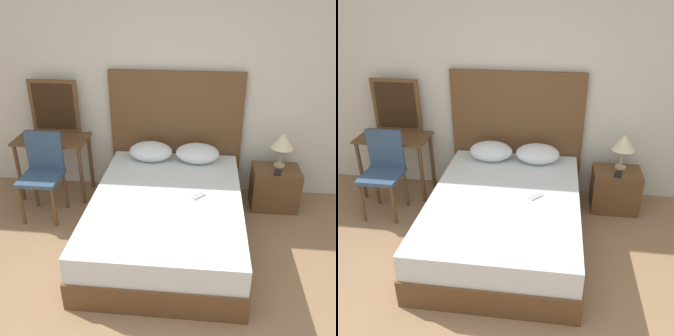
# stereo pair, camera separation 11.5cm
# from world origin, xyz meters

# --- Properties ---
(wall_back) EXTENTS (10.00, 0.06, 2.70)m
(wall_back) POSITION_xyz_m (0.00, 2.60, 1.35)
(wall_back) COLOR silver
(wall_back) RESTS_ON ground_plane
(bed) EXTENTS (1.44, 1.99, 0.50)m
(bed) POSITION_xyz_m (-0.12, 1.50, 0.25)
(bed) COLOR brown
(bed) RESTS_ON ground_plane
(headboard) EXTENTS (1.51, 0.05, 1.45)m
(headboard) POSITION_xyz_m (-0.12, 2.52, 0.73)
(headboard) COLOR brown
(headboard) RESTS_ON ground_plane
(pillow_left) EXTENTS (0.48, 0.34, 0.21)m
(pillow_left) POSITION_xyz_m (-0.38, 2.28, 0.60)
(pillow_left) COLOR silver
(pillow_left) RESTS_ON bed
(pillow_right) EXTENTS (0.48, 0.34, 0.21)m
(pillow_right) POSITION_xyz_m (0.15, 2.28, 0.60)
(pillow_right) COLOR silver
(pillow_right) RESTS_ON bed
(phone_on_bed) EXTENTS (0.15, 0.16, 0.01)m
(phone_on_bed) POSITION_xyz_m (0.17, 1.53, 0.50)
(phone_on_bed) COLOR #B7B7BC
(phone_on_bed) RESTS_ON bed
(nightstand) EXTENTS (0.51, 0.37, 0.48)m
(nightstand) POSITION_xyz_m (1.03, 2.23, 0.24)
(nightstand) COLOR brown
(nightstand) RESTS_ON ground_plane
(table_lamp) EXTENTS (0.25, 0.25, 0.39)m
(table_lamp) POSITION_xyz_m (1.06, 2.30, 0.77)
(table_lamp) COLOR tan
(table_lamp) RESTS_ON nightstand
(phone_on_nightstand) EXTENTS (0.11, 0.16, 0.01)m
(phone_on_nightstand) POSITION_xyz_m (1.02, 2.14, 0.48)
(phone_on_nightstand) COLOR black
(phone_on_nightstand) RESTS_ON nightstand
(vanity_desk) EXTENTS (0.81, 0.45, 0.73)m
(vanity_desk) POSITION_xyz_m (-1.51, 2.26, 0.58)
(vanity_desk) COLOR brown
(vanity_desk) RESTS_ON ground_plane
(vanity_mirror) EXTENTS (0.56, 0.03, 0.62)m
(vanity_mirror) POSITION_xyz_m (-1.51, 2.46, 1.03)
(vanity_mirror) COLOR brown
(vanity_mirror) RESTS_ON vanity_desk
(chair) EXTENTS (0.41, 0.41, 0.92)m
(chair) POSITION_xyz_m (-1.48, 1.86, 0.53)
(chair) COLOR #334C6B
(chair) RESTS_ON ground_plane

